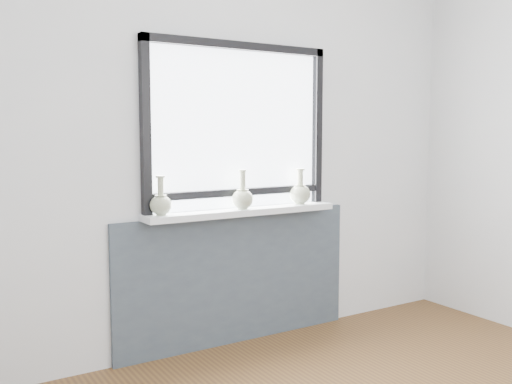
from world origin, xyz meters
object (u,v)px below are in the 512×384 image
vase_a (161,203)px  vase_c (300,193)px  windowsill (243,212)px  vase_b (243,197)px

vase_a → vase_c: (1.01, 0.00, 0.01)m
vase_a → vase_c: 1.01m
windowsill → vase_a: size_ratio=5.66×
vase_a → vase_c: size_ratio=0.97×
vase_a → vase_b: size_ratio=0.93×
vase_a → vase_b: vase_b is taller
vase_a → vase_b: (0.54, -0.02, 0.00)m
windowsill → vase_c: size_ratio=5.48×
windowsill → vase_b: size_ratio=5.27×
windowsill → vase_b: vase_b is taller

